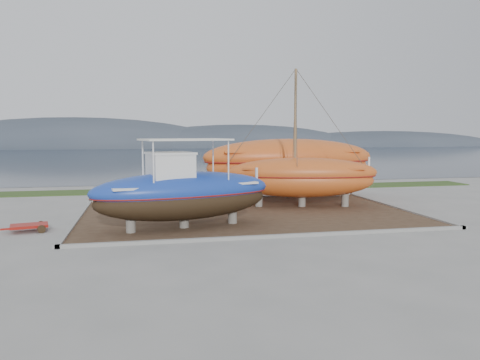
{
  "coord_description": "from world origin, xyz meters",
  "views": [
    {
      "loc": [
        -5.76,
        -21.29,
        4.58
      ],
      "look_at": [
        -0.44,
        4.0,
        1.93
      ],
      "focal_mm": 35.0,
      "sensor_mm": 36.0,
      "label": 1
    }
  ],
  "objects": [
    {
      "name": "orange_bare_hull",
      "position": [
        4.21,
        9.56,
        2.04
      ],
      "size": [
        12.09,
        3.69,
        3.96
      ],
      "primitive_type": null,
      "rotation": [
        0.0,
        0.0,
        0.01
      ],
      "color": "#C7561E",
      "rests_on": "dirt_patch"
    },
    {
      "name": "white_dinghy",
      "position": [
        -5.39,
        5.69,
        0.68
      ],
      "size": [
        4.22,
        1.9,
        1.23
      ],
      "primitive_type": null,
      "rotation": [
        0.0,
        0.0,
        0.09
      ],
      "color": "white",
      "rests_on": "dirt_patch"
    },
    {
      "name": "red_trailer",
      "position": [
        -10.92,
        1.5,
        0.17
      ],
      "size": [
        2.62,
        1.7,
        0.34
      ],
      "primitive_type": null,
      "rotation": [
        0.0,
        0.0,
        0.22
      ],
      "color": "#A01912",
      "rests_on": "ground"
    },
    {
      "name": "ground",
      "position": [
        0.0,
        0.0,
        0.0
      ],
      "size": [
        140.0,
        140.0,
        0.0
      ],
      "primitive_type": "plane",
      "color": "gray",
      "rests_on": "ground"
    },
    {
      "name": "grass_strip",
      "position": [
        0.0,
        15.5,
        0.04
      ],
      "size": [
        44.0,
        3.0,
        0.08
      ],
      "primitive_type": "cube",
      "color": "#284219",
      "rests_on": "ground"
    },
    {
      "name": "dirt_patch",
      "position": [
        0.0,
        4.0,
        0.03
      ],
      "size": [
        18.0,
        12.0,
        0.06
      ],
      "primitive_type": "cube",
      "color": "#422D1E",
      "rests_on": "ground"
    },
    {
      "name": "blue_caique",
      "position": [
        -3.86,
        0.68,
        2.17
      ],
      "size": [
        9.17,
        4.74,
        4.22
      ],
      "primitive_type": null,
      "rotation": [
        0.0,
        0.0,
        0.24
      ],
      "color": "#1B3DA8",
      "rests_on": "dirt_patch"
    },
    {
      "name": "curb_frame",
      "position": [
        0.0,
        4.0,
        0.07
      ],
      "size": [
        18.6,
        12.6,
        0.15
      ],
      "primitive_type": null,
      "color": "gray",
      "rests_on": "ground"
    },
    {
      "name": "orange_sailboat",
      "position": [
        3.75,
        5.58,
        4.2
      ],
      "size": [
        9.48,
        4.52,
        8.27
      ],
      "primitive_type": null,
      "rotation": [
        0.0,
        0.0,
        -0.21
      ],
      "color": "#C7561E",
      "rests_on": "dirt_patch"
    },
    {
      "name": "sea",
      "position": [
        0.0,
        70.0,
        0.0
      ],
      "size": [
        260.0,
        100.0,
        0.04
      ],
      "primitive_type": null,
      "color": "#192433",
      "rests_on": "ground"
    },
    {
      "name": "mountain_ridge",
      "position": [
        0.0,
        125.0,
        0.0
      ],
      "size": [
        200.0,
        36.0,
        20.0
      ],
      "primitive_type": null,
      "color": "#333D49",
      "rests_on": "ground"
    }
  ]
}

